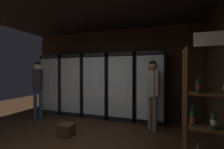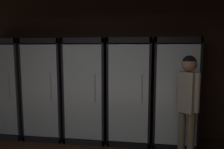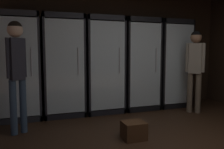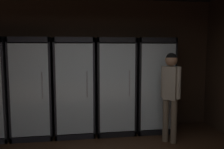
{
  "view_description": "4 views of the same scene",
  "coord_description": "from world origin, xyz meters",
  "px_view_note": "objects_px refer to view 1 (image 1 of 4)",
  "views": [
    {
      "loc": [
        1.57,
        -1.82,
        1.4
      ],
      "look_at": [
        0.14,
        2.36,
        1.34
      ],
      "focal_mm": 24.49,
      "sensor_mm": 36.0,
      "label": 1
    },
    {
      "loc": [
        0.65,
        -1.39,
        1.79
      ],
      "look_at": [
        0.04,
        2.7,
        1.29
      ],
      "focal_mm": 34.9,
      "sensor_mm": 36.0,
      "label": 2
    },
    {
      "loc": [
        -1.81,
        -1.86,
        1.26
      ],
      "look_at": [
        -0.24,
        2.7,
        0.78
      ],
      "focal_mm": 36.25,
      "sensor_mm": 36.0,
      "label": 3
    },
    {
      "loc": [
        -0.45,
        -2.28,
        1.79
      ],
      "look_at": [
        0.3,
        2.5,
        1.25
      ],
      "focal_mm": 39.24,
      "sensor_mm": 36.0,
      "label": 4
    }
  ],
  "objects_px": {
    "cooler_left": "(76,85)",
    "cooler_far_right": "(151,88)",
    "cooler_center": "(98,86)",
    "wine_rack_wall": "(212,117)",
    "cooler_far_left": "(56,84)",
    "cooler_right": "(123,87)",
    "shopper_near": "(38,82)",
    "wine_crate_floor": "(66,130)",
    "shopper_far": "(153,87)"
  },
  "relations": [
    {
      "from": "shopper_far",
      "to": "wine_rack_wall",
      "type": "bearing_deg",
      "value": -53.88
    },
    {
      "from": "shopper_far",
      "to": "wine_rack_wall",
      "type": "height_order",
      "value": "wine_rack_wall"
    },
    {
      "from": "cooler_right",
      "to": "wine_rack_wall",
      "type": "distance_m",
      "value": 2.73
    },
    {
      "from": "cooler_far_left",
      "to": "wine_crate_floor",
      "type": "distance_m",
      "value": 2.47
    },
    {
      "from": "wine_rack_wall",
      "to": "shopper_near",
      "type": "bearing_deg",
      "value": 165.29
    },
    {
      "from": "cooler_center",
      "to": "wine_crate_floor",
      "type": "distance_m",
      "value": 1.87
    },
    {
      "from": "cooler_far_right",
      "to": "wine_crate_floor",
      "type": "height_order",
      "value": "cooler_far_right"
    },
    {
      "from": "cooler_left",
      "to": "cooler_far_right",
      "type": "relative_size",
      "value": 1.0
    },
    {
      "from": "cooler_far_left",
      "to": "wine_crate_floor",
      "type": "xyz_separation_m",
      "value": [
        1.61,
        -1.67,
        -0.84
      ]
    },
    {
      "from": "shopper_far",
      "to": "wine_crate_floor",
      "type": "height_order",
      "value": "shopper_far"
    },
    {
      "from": "shopper_near",
      "to": "shopper_far",
      "type": "xyz_separation_m",
      "value": [
        3.37,
        0.13,
        -0.05
      ]
    },
    {
      "from": "cooler_center",
      "to": "wine_rack_wall",
      "type": "height_order",
      "value": "wine_rack_wall"
    },
    {
      "from": "cooler_far_right",
      "to": "shopper_far",
      "type": "height_order",
      "value": "cooler_far_right"
    },
    {
      "from": "cooler_far_right",
      "to": "cooler_right",
      "type": "bearing_deg",
      "value": -179.85
    },
    {
      "from": "cooler_far_left",
      "to": "cooler_far_right",
      "type": "distance_m",
      "value": 3.3
    },
    {
      "from": "cooler_center",
      "to": "cooler_left",
      "type": "bearing_deg",
      "value": 179.88
    },
    {
      "from": "cooler_center",
      "to": "wine_rack_wall",
      "type": "bearing_deg",
      "value": -36.9
    },
    {
      "from": "cooler_far_left",
      "to": "shopper_far",
      "type": "bearing_deg",
      "value": -12.44
    },
    {
      "from": "cooler_center",
      "to": "shopper_near",
      "type": "relative_size",
      "value": 1.15
    },
    {
      "from": "cooler_far_right",
      "to": "wine_rack_wall",
      "type": "height_order",
      "value": "wine_rack_wall"
    },
    {
      "from": "cooler_center",
      "to": "wine_crate_floor",
      "type": "relative_size",
      "value": 6.14
    },
    {
      "from": "cooler_left",
      "to": "cooler_far_right",
      "type": "xyz_separation_m",
      "value": [
        2.47,
        0.0,
        -0.01
      ]
    },
    {
      "from": "wine_rack_wall",
      "to": "wine_crate_floor",
      "type": "distance_m",
      "value": 2.79
    },
    {
      "from": "cooler_left",
      "to": "wine_rack_wall",
      "type": "relative_size",
      "value": 1.0
    },
    {
      "from": "wine_crate_floor",
      "to": "cooler_center",
      "type": "bearing_deg",
      "value": 88.81
    },
    {
      "from": "wine_rack_wall",
      "to": "wine_crate_floor",
      "type": "bearing_deg",
      "value": 172.93
    },
    {
      "from": "cooler_center",
      "to": "shopper_far",
      "type": "height_order",
      "value": "cooler_center"
    },
    {
      "from": "cooler_far_right",
      "to": "wine_rack_wall",
      "type": "distance_m",
      "value": 2.26
    },
    {
      "from": "cooler_left",
      "to": "wine_rack_wall",
      "type": "bearing_deg",
      "value": -29.85
    },
    {
      "from": "shopper_near",
      "to": "wine_crate_floor",
      "type": "distance_m",
      "value": 2.02
    },
    {
      "from": "cooler_left",
      "to": "cooler_far_right",
      "type": "height_order",
      "value": "same"
    },
    {
      "from": "wine_rack_wall",
      "to": "cooler_left",
      "type": "bearing_deg",
      "value": 150.15
    },
    {
      "from": "cooler_far_left",
      "to": "wine_crate_floor",
      "type": "bearing_deg",
      "value": -45.93
    },
    {
      "from": "shopper_near",
      "to": "wine_rack_wall",
      "type": "relative_size",
      "value": 0.87
    },
    {
      "from": "cooler_far_left",
      "to": "shopper_far",
      "type": "xyz_separation_m",
      "value": [
        3.4,
        -0.75,
        0.09
      ]
    },
    {
      "from": "cooler_right",
      "to": "cooler_far_right",
      "type": "bearing_deg",
      "value": 0.15
    },
    {
      "from": "cooler_far_right",
      "to": "shopper_far",
      "type": "distance_m",
      "value": 0.76
    },
    {
      "from": "cooler_right",
      "to": "shopper_far",
      "type": "height_order",
      "value": "cooler_right"
    },
    {
      "from": "cooler_center",
      "to": "cooler_far_left",
      "type": "bearing_deg",
      "value": 179.93
    },
    {
      "from": "wine_rack_wall",
      "to": "wine_crate_floor",
      "type": "xyz_separation_m",
      "value": [
        -2.7,
        0.33,
        -0.63
      ]
    },
    {
      "from": "wine_rack_wall",
      "to": "cooler_far_right",
      "type": "bearing_deg",
      "value": 116.87
    },
    {
      "from": "shopper_near",
      "to": "cooler_left",
      "type": "bearing_deg",
      "value": 47.71
    },
    {
      "from": "cooler_center",
      "to": "wine_crate_floor",
      "type": "bearing_deg",
      "value": -91.19
    },
    {
      "from": "cooler_far_right",
      "to": "shopper_near",
      "type": "relative_size",
      "value": 1.15
    },
    {
      "from": "cooler_center",
      "to": "shopper_near",
      "type": "distance_m",
      "value": 1.85
    },
    {
      "from": "shopper_near",
      "to": "wine_crate_floor",
      "type": "height_order",
      "value": "shopper_near"
    },
    {
      "from": "cooler_left",
      "to": "cooler_right",
      "type": "relative_size",
      "value": 1.0
    },
    {
      "from": "cooler_far_left",
      "to": "cooler_right",
      "type": "relative_size",
      "value": 1.0
    },
    {
      "from": "cooler_far_left",
      "to": "cooler_center",
      "type": "bearing_deg",
      "value": -0.07
    },
    {
      "from": "cooler_far_right",
      "to": "wine_crate_floor",
      "type": "distance_m",
      "value": 2.51
    }
  ]
}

